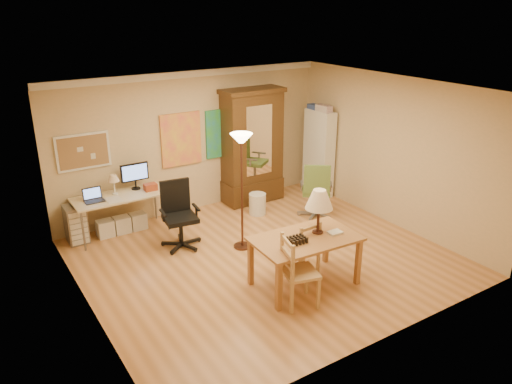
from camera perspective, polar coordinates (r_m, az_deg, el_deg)
floor at (r=8.11m, az=1.00°, el=-7.53°), size 5.50×5.50×0.00m
crown_molding at (r=9.36m, az=-7.50°, el=13.24°), size 5.50×0.08×0.12m
corkboard at (r=8.93m, az=-19.14°, el=4.40°), size 0.90×0.04×0.62m
art_panel_left at (r=9.49m, az=-8.55°, el=5.97°), size 0.80×0.04×1.00m
art_panel_right at (r=9.88m, az=-3.78°, el=6.75°), size 0.75×0.04×0.95m
dining_table at (r=7.11m, az=6.24°, el=-3.97°), size 1.54×0.98×1.41m
ladder_chair_back at (r=7.49m, az=5.46°, el=-6.67°), size 0.42×0.40×0.88m
ladder_chair_left at (r=6.78m, az=4.78°, el=-9.23°), size 0.55×0.57×1.01m
torchiere_lamp at (r=7.86m, az=-1.66°, el=3.95°), size 0.36×0.36×1.96m
computer_desk at (r=9.10m, az=-15.04°, el=-1.94°), size 1.59×0.70×1.21m
office_chair_black at (r=8.46m, az=-8.64°, el=-4.26°), size 0.69×0.69×1.12m
office_chair_green at (r=9.55m, az=6.80°, el=-1.19°), size 0.69×0.70×1.09m
drawer_cart at (r=9.02m, az=-19.87°, el=-3.48°), size 0.33×0.40×0.66m
armoire at (r=10.06m, az=-0.47°, el=4.42°), size 1.25×0.60×2.31m
bookshelf at (r=10.53m, az=7.18°, el=4.41°), size 0.27×0.72×1.80m
wastebin at (r=9.64m, az=0.16°, el=-1.36°), size 0.33×0.33×0.41m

